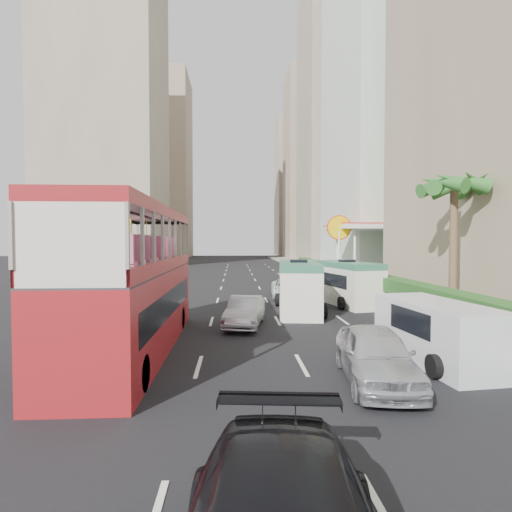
{
  "coord_description": "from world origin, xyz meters",
  "views": [
    {
      "loc": [
        -2.49,
        -14.22,
        3.84
      ],
      "look_at": [
        -1.5,
        4.0,
        3.2
      ],
      "focal_mm": 28.0,
      "sensor_mm": 36.0,
      "label": 1
    }
  ],
  "objects": [
    {
      "name": "panel_van_near",
      "position": [
        3.97,
        -1.91,
        0.96
      ],
      "size": [
        2.41,
        4.97,
        1.92
      ],
      "primitive_type": "cube",
      "rotation": [
        0.0,
        0.0,
        0.11
      ],
      "color": "silver",
      "rests_on": "ground"
    },
    {
      "name": "tower_stripe",
      "position": [
        18.0,
        34.0,
        29.0
      ],
      "size": [
        16.0,
        18.0,
        58.0
      ],
      "primitive_type": "cube",
      "color": "white",
      "rests_on": "ground"
    },
    {
      "name": "shell_station",
      "position": [
        10.0,
        23.0,
        2.75
      ],
      "size": [
        6.5,
        8.0,
        5.5
      ],
      "primitive_type": "cube",
      "color": "silver",
      "rests_on": "ground"
    },
    {
      "name": "tower_left_a",
      "position": [
        -24.0,
        55.0,
        26.0
      ],
      "size": [
        18.0,
        18.0,
        52.0
      ],
      "primitive_type": "cube",
      "color": "tan",
      "rests_on": "ground"
    },
    {
      "name": "hedge",
      "position": [
        6.2,
        14.0,
        1.53
      ],
      "size": [
        1.1,
        44.0,
        0.7
      ],
      "primitive_type": "cube",
      "color": "#2D6626",
      "rests_on": "kerb_wall"
    },
    {
      "name": "sidewalk",
      "position": [
        9.0,
        25.0,
        0.09
      ],
      "size": [
        6.0,
        120.0,
        0.18
      ],
      "primitive_type": "cube",
      "color": "#99968C",
      "rests_on": "ground"
    },
    {
      "name": "panel_van_far",
      "position": [
        4.29,
        19.57,
        1.1
      ],
      "size": [
        2.76,
        5.71,
        2.21
      ],
      "primitive_type": "cube",
      "rotation": [
        0.0,
        0.0,
        0.1
      ],
      "color": "silver",
      "rests_on": "ground"
    },
    {
      "name": "palm_tree",
      "position": [
        7.8,
        4.0,
        3.38
      ],
      "size": [
        0.36,
        0.36,
        6.4
      ],
      "primitive_type": "cylinder",
      "color": "brown",
      "rests_on": "sidewalk"
    },
    {
      "name": "tower_left_b",
      "position": [
        -22.0,
        90.0,
        23.0
      ],
      "size": [
        16.0,
        16.0,
        46.0
      ],
      "primitive_type": "cube",
      "color": "tan",
      "rests_on": "ground"
    },
    {
      "name": "tower_far_a",
      "position": [
        17.0,
        82.0,
        22.0
      ],
      "size": [
        14.0,
        14.0,
        44.0
      ],
      "primitive_type": "cube",
      "color": "tan",
      "rests_on": "ground"
    },
    {
      "name": "double_decker_bus",
      "position": [
        -6.0,
        0.0,
        2.53
      ],
      "size": [
        2.5,
        11.0,
        5.06
      ],
      "primitive_type": "cube",
      "color": "maroon",
      "rests_on": "ground"
    },
    {
      "name": "car_silver_lane_a",
      "position": [
        -2.01,
        3.84,
        0.0
      ],
      "size": [
        2.1,
        4.24,
        1.34
      ],
      "primitive_type": "imported",
      "rotation": [
        0.0,
        0.0,
        -0.17
      ],
      "color": "silver",
      "rests_on": "ground"
    },
    {
      "name": "kerb_wall",
      "position": [
        6.2,
        14.0,
        0.68
      ],
      "size": [
        0.3,
        44.0,
        1.0
      ],
      "primitive_type": "cube",
      "color": "silver",
      "rests_on": "sidewalk"
    },
    {
      "name": "tower_mid",
      "position": [
        18.0,
        58.0,
        25.0
      ],
      "size": [
        16.0,
        16.0,
        50.0
      ],
      "primitive_type": "cube",
      "color": "tan",
      "rests_on": "ground"
    },
    {
      "name": "minibus_near",
      "position": [
        1.02,
        7.38,
        1.36
      ],
      "size": [
        2.71,
        6.34,
        2.73
      ],
      "primitive_type": "cube",
      "rotation": [
        0.0,
        0.0,
        -0.11
      ],
      "color": "silver",
      "rests_on": "ground"
    },
    {
      "name": "van_asset",
      "position": [
        1.18,
        13.17,
        0.0
      ],
      "size": [
        2.45,
        4.74,
        1.28
      ],
      "primitive_type": "imported",
      "rotation": [
        0.0,
        0.0,
        -0.07
      ],
      "color": "silver",
      "rests_on": "ground"
    },
    {
      "name": "minibus_far",
      "position": [
        4.43,
        9.95,
        1.31
      ],
      "size": [
        3.03,
        6.17,
        2.62
      ],
      "primitive_type": "cube",
      "rotation": [
        0.0,
        0.0,
        0.19
      ],
      "color": "silver",
      "rests_on": "ground"
    },
    {
      "name": "tower_far_b",
      "position": [
        17.0,
        104.0,
        20.0
      ],
      "size": [
        14.0,
        14.0,
        40.0
      ],
      "primitive_type": "cube",
      "color": "tan",
      "rests_on": "ground"
    },
    {
      "name": "ground_plane",
      "position": [
        0.0,
        0.0,
        0.0
      ],
      "size": [
        200.0,
        200.0,
        0.0
      ],
      "primitive_type": "plane",
      "color": "black",
      "rests_on": "ground"
    },
    {
      "name": "car_silver_lane_b",
      "position": [
        1.36,
        -3.63,
        0.0
      ],
      "size": [
        2.28,
        4.62,
        1.51
      ],
      "primitive_type": "imported",
      "rotation": [
        0.0,
        0.0,
        -0.11
      ],
      "color": "silver",
      "rests_on": "ground"
    }
  ]
}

